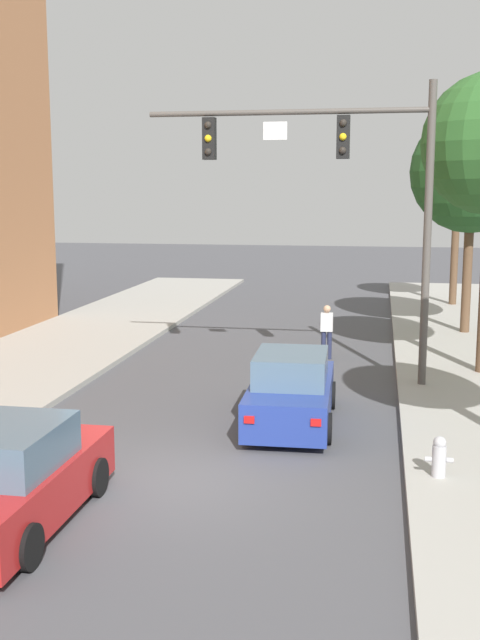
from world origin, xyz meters
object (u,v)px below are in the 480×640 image
(traffic_signal_mast, at_px, (345,176))
(street_tree_third, at_px, (472,172))
(pedestrian_crossing_road, at_px, (327,329))
(street_tree_farthest, at_px, (458,180))
(car_lead_blue, at_px, (291,391))
(car_following_red, at_px, (13,480))
(fire_hydrant, at_px, (439,457))

(traffic_signal_mast, relative_size, street_tree_third, 0.99)
(traffic_signal_mast, bearing_deg, pedestrian_crossing_road, 100.51)
(traffic_signal_mast, xyz_separation_m, street_tree_farthest, (4.08, 14.82, 0.10))
(street_tree_third, bearing_deg, pedestrian_crossing_road, -134.15)
(traffic_signal_mast, xyz_separation_m, car_lead_blue, (-0.90, -3.53, -4.65))
(traffic_signal_mast, bearing_deg, car_following_red, -115.07)
(traffic_signal_mast, height_order, car_following_red, traffic_signal_mast)
(street_tree_third, bearing_deg, car_following_red, -115.61)
(car_following_red, relative_size, street_tree_farthest, 0.61)
(car_following_red, bearing_deg, traffic_signal_mast, 64.93)
(car_following_red, distance_m, pedestrian_crossing_road, 13.30)
(pedestrian_crossing_road, bearing_deg, car_following_red, -106.72)
(street_tree_farthest, bearing_deg, street_tree_third, -91.53)
(car_lead_blue, bearing_deg, car_following_red, -120.72)
(pedestrian_crossing_road, bearing_deg, street_tree_farthest, 67.93)
(traffic_signal_mast, relative_size, pedestrian_crossing_road, 4.57)
(street_tree_third, bearing_deg, car_lead_blue, -112.75)
(car_lead_blue, relative_size, car_following_red, 1.01)
(fire_hydrant, height_order, street_tree_farthest, street_tree_farthest)
(car_lead_blue, height_order, pedestrian_crossing_road, pedestrian_crossing_road)
(street_tree_farthest, bearing_deg, pedestrian_crossing_road, -112.07)
(car_following_red, distance_m, street_tree_third, 19.88)
(traffic_signal_mast, bearing_deg, fire_hydrant, -73.18)
(car_following_red, bearing_deg, pedestrian_crossing_road, 73.28)
(car_lead_blue, bearing_deg, pedestrian_crossing_road, 87.52)
(car_lead_blue, distance_m, fire_hydrant, 4.26)
(traffic_signal_mast, bearing_deg, street_tree_farthest, 74.61)
(traffic_signal_mast, xyz_separation_m, pedestrian_crossing_road, (-0.61, 3.26, -4.46))
(street_tree_third, height_order, street_tree_farthest, street_tree_third)
(fire_hydrant, height_order, street_tree_third, street_tree_third)
(street_tree_farthest, bearing_deg, traffic_signal_mast, -105.39)
(traffic_signal_mast, bearing_deg, car_lead_blue, -104.29)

